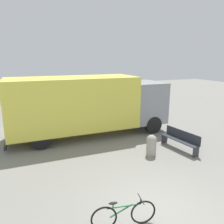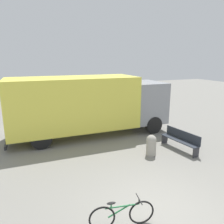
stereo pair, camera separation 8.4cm
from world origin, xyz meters
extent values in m
plane|color=gray|center=(0.00, 0.00, 0.00)|extent=(60.00, 60.00, 0.00)
cube|color=#EAE04C|center=(-0.66, 6.64, 1.79)|extent=(6.49, 2.66, 2.64)
cube|color=gray|center=(3.48, 6.55, 1.59)|extent=(1.89, 2.46, 2.25)
cube|color=black|center=(-3.92, 6.71, 0.26)|extent=(0.15, 2.39, 0.16)
cylinder|color=black|center=(3.50, 7.64, 0.47)|extent=(0.95, 0.30, 0.94)
cylinder|color=black|center=(3.45, 5.45, 0.47)|extent=(0.95, 0.30, 0.94)
cylinder|color=black|center=(-2.40, 7.78, 0.47)|extent=(0.95, 0.30, 0.94)
cylinder|color=black|center=(-2.45, 5.58, 0.47)|extent=(0.95, 0.30, 0.94)
cube|color=#282D38|center=(3.27, 3.07, 0.45)|extent=(0.65, 1.99, 0.04)
cube|color=#282D38|center=(3.45, 3.09, 0.65)|extent=(0.29, 1.94, 0.44)
cube|color=#2D2D33|center=(3.39, 2.15, 0.22)|extent=(0.34, 0.09, 0.43)
cube|color=#2D2D33|center=(3.15, 3.99, 0.22)|extent=(0.34, 0.09, 0.43)
torus|color=black|center=(-1.59, -0.08, 0.32)|extent=(0.64, 0.16, 0.65)
torus|color=black|center=(-0.62, -0.26, 0.32)|extent=(0.64, 0.16, 0.65)
cylinder|color=#26723F|center=(-1.11, -0.17, 0.58)|extent=(0.83, 0.19, 0.04)
cylinder|color=#26723F|center=(-1.18, -0.16, 0.46)|extent=(0.56, 0.14, 0.30)
cylinder|color=#26723F|center=(-1.37, -0.12, 0.63)|extent=(0.03, 0.03, 0.11)
ellipsoid|color=black|center=(-1.37, -0.12, 0.71)|extent=(0.23, 0.13, 0.05)
cylinder|color=black|center=(-0.69, -0.24, 0.65)|extent=(0.03, 0.03, 0.14)
cylinder|color=black|center=(-0.69, -0.24, 0.72)|extent=(0.10, 0.44, 0.02)
cylinder|color=#9E998C|center=(1.79, 3.07, 0.34)|extent=(0.42, 0.42, 0.68)
sphere|color=#9E998C|center=(1.79, 3.07, 0.68)|extent=(0.44, 0.44, 0.44)
camera|label=1|loc=(-3.16, -4.23, 4.03)|focal=35.00mm
camera|label=2|loc=(-3.09, -4.26, 4.03)|focal=35.00mm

